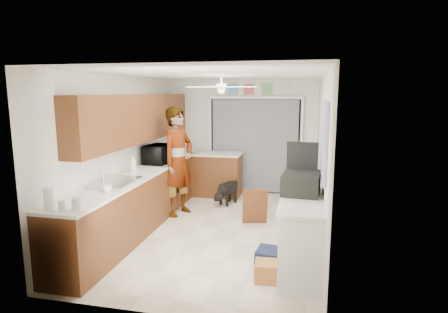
{
  "coord_description": "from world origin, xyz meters",
  "views": [
    {
      "loc": [
        1.35,
        -5.76,
        2.23
      ],
      "look_at": [
        0.0,
        0.4,
        1.15
      ],
      "focal_mm": 30.0,
      "sensor_mm": 36.0,
      "label": 1
    }
  ],
  "objects_px": {
    "navy_crate": "(273,259)",
    "man": "(178,161)",
    "cup": "(107,188)",
    "paper_towel_roll": "(49,199)",
    "microwave": "(159,154)",
    "soap_bottle": "(133,163)",
    "cardboard_box": "(270,272)",
    "dog": "(228,192)",
    "suitcase": "(301,183)"
  },
  "relations": [
    {
      "from": "paper_towel_roll",
      "to": "suitcase",
      "type": "height_order",
      "value": "suitcase"
    },
    {
      "from": "navy_crate",
      "to": "man",
      "type": "xyz_separation_m",
      "value": [
        -1.9,
        1.84,
        0.87
      ]
    },
    {
      "from": "paper_towel_roll",
      "to": "dog",
      "type": "bearing_deg",
      "value": 70.71
    },
    {
      "from": "cardboard_box",
      "to": "dog",
      "type": "relative_size",
      "value": 0.6
    },
    {
      "from": "soap_bottle",
      "to": "man",
      "type": "relative_size",
      "value": 0.15
    },
    {
      "from": "suitcase",
      "to": "soap_bottle",
      "type": "bearing_deg",
      "value": 169.76
    },
    {
      "from": "microwave",
      "to": "navy_crate",
      "type": "height_order",
      "value": "microwave"
    },
    {
      "from": "suitcase",
      "to": "navy_crate",
      "type": "distance_m",
      "value": 1.05
    },
    {
      "from": "man",
      "to": "dog",
      "type": "relative_size",
      "value": 3.21
    },
    {
      "from": "microwave",
      "to": "soap_bottle",
      "type": "bearing_deg",
      "value": 174.45
    },
    {
      "from": "microwave",
      "to": "navy_crate",
      "type": "relative_size",
      "value": 1.52
    },
    {
      "from": "cardboard_box",
      "to": "navy_crate",
      "type": "relative_size",
      "value": 0.91
    },
    {
      "from": "suitcase",
      "to": "cup",
      "type": "bearing_deg",
      "value": -163.87
    },
    {
      "from": "cardboard_box",
      "to": "dog",
      "type": "bearing_deg",
      "value": 110.88
    },
    {
      "from": "suitcase",
      "to": "cardboard_box",
      "type": "bearing_deg",
      "value": -111.85
    },
    {
      "from": "suitcase",
      "to": "navy_crate",
      "type": "relative_size",
      "value": 1.52
    },
    {
      "from": "cup",
      "to": "suitcase",
      "type": "distance_m",
      "value": 2.55
    },
    {
      "from": "man",
      "to": "cup",
      "type": "bearing_deg",
      "value": -166.64
    },
    {
      "from": "man",
      "to": "soap_bottle",
      "type": "bearing_deg",
      "value": 168.97
    },
    {
      "from": "man",
      "to": "suitcase",
      "type": "bearing_deg",
      "value": -103.44
    },
    {
      "from": "navy_crate",
      "to": "microwave",
      "type": "bearing_deg",
      "value": 140.73
    },
    {
      "from": "soap_bottle",
      "to": "cup",
      "type": "height_order",
      "value": "soap_bottle"
    },
    {
      "from": "microwave",
      "to": "man",
      "type": "distance_m",
      "value": 0.4
    },
    {
      "from": "microwave",
      "to": "dog",
      "type": "bearing_deg",
      "value": -52.37
    },
    {
      "from": "man",
      "to": "dog",
      "type": "bearing_deg",
      "value": -22.18
    },
    {
      "from": "microwave",
      "to": "cup",
      "type": "xyz_separation_m",
      "value": [
        0.1,
        -2.05,
        -0.12
      ]
    },
    {
      "from": "soap_bottle",
      "to": "navy_crate",
      "type": "relative_size",
      "value": 0.73
    },
    {
      "from": "cup",
      "to": "paper_towel_roll",
      "type": "relative_size",
      "value": 0.48
    },
    {
      "from": "cup",
      "to": "paper_towel_roll",
      "type": "bearing_deg",
      "value": -106.3
    },
    {
      "from": "microwave",
      "to": "cardboard_box",
      "type": "relative_size",
      "value": 1.67
    },
    {
      "from": "soap_bottle",
      "to": "navy_crate",
      "type": "bearing_deg",
      "value": -23.42
    },
    {
      "from": "dog",
      "to": "soap_bottle",
      "type": "bearing_deg",
      "value": -106.81
    },
    {
      "from": "man",
      "to": "dog",
      "type": "distance_m",
      "value": 1.34
    },
    {
      "from": "microwave",
      "to": "cardboard_box",
      "type": "bearing_deg",
      "value": -130.82
    },
    {
      "from": "navy_crate",
      "to": "cup",
      "type": "bearing_deg",
      "value": -174.99
    },
    {
      "from": "cup",
      "to": "paper_towel_roll",
      "type": "distance_m",
      "value": 0.86
    },
    {
      "from": "man",
      "to": "dog",
      "type": "height_order",
      "value": "man"
    },
    {
      "from": "paper_towel_roll",
      "to": "soap_bottle",
      "type": "bearing_deg",
      "value": 89.55
    },
    {
      "from": "soap_bottle",
      "to": "suitcase",
      "type": "distance_m",
      "value": 2.82
    },
    {
      "from": "dog",
      "to": "man",
      "type": "bearing_deg",
      "value": -111.92
    },
    {
      "from": "dog",
      "to": "paper_towel_roll",
      "type": "bearing_deg",
      "value": -87.89
    },
    {
      "from": "cup",
      "to": "suitcase",
      "type": "height_order",
      "value": "suitcase"
    },
    {
      "from": "navy_crate",
      "to": "man",
      "type": "bearing_deg",
      "value": 135.93
    },
    {
      "from": "cardboard_box",
      "to": "paper_towel_roll",
      "type": "bearing_deg",
      "value": -164.16
    },
    {
      "from": "microwave",
      "to": "suitcase",
      "type": "bearing_deg",
      "value": -117.82
    },
    {
      "from": "microwave",
      "to": "soap_bottle",
      "type": "distance_m",
      "value": 0.83
    },
    {
      "from": "dog",
      "to": "cup",
      "type": "bearing_deg",
      "value": -88.74
    },
    {
      "from": "man",
      "to": "microwave",
      "type": "bearing_deg",
      "value": 107.61
    },
    {
      "from": "suitcase",
      "to": "cardboard_box",
      "type": "relative_size",
      "value": 1.67
    },
    {
      "from": "suitcase",
      "to": "navy_crate",
      "type": "bearing_deg",
      "value": -131.21
    }
  ]
}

